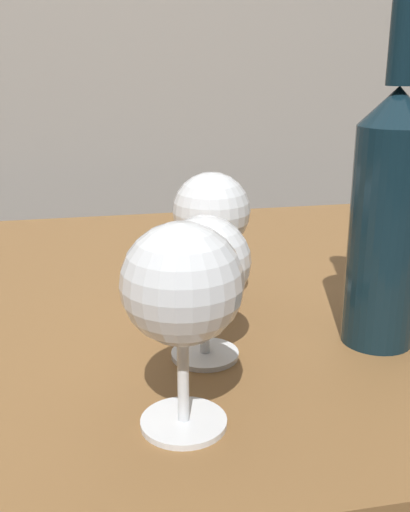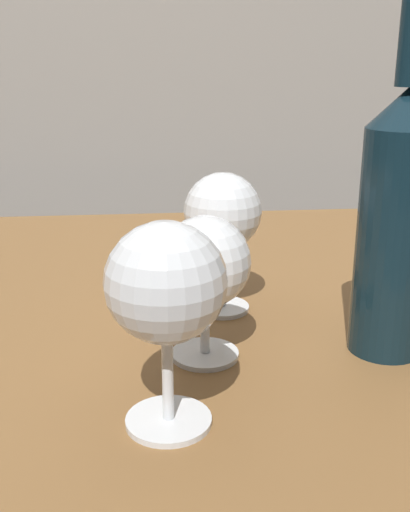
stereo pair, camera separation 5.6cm
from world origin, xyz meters
The scene contains 5 objects.
dining_table centered at (0.00, 0.00, 0.68)m, with size 1.54×0.79×0.78m.
wine_glass_chardonnay centered at (0.09, -0.28, 0.89)m, with size 0.09×0.09×0.16m.
wine_glass_white centered at (0.13, -0.17, 0.87)m, with size 0.08×0.08×0.14m.
wine_glass_merlot centered at (0.16, -0.06, 0.89)m, with size 0.08×0.08×0.16m.
wine_bottle centered at (0.30, -0.17, 0.91)m, with size 0.07×0.07×0.34m.
Camera 1 is at (0.02, -0.69, 1.05)m, focal length 43.11 mm.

